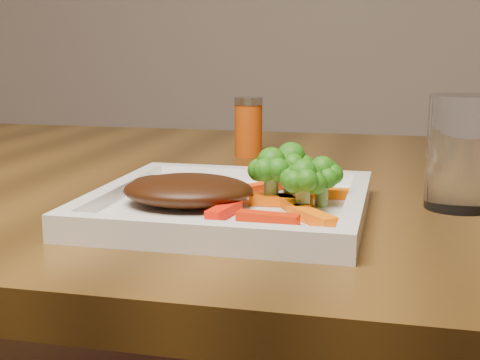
% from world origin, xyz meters
% --- Properties ---
extents(plate, '(0.27, 0.27, 0.01)m').
position_xyz_m(plate, '(0.11, -0.26, 0.76)').
color(plate, white).
rests_on(plate, dining_table).
extents(steak, '(0.14, 0.12, 0.03)m').
position_xyz_m(steak, '(0.07, -0.27, 0.78)').
color(steak, '#3A1908').
rests_on(steak, plate).
extents(broccoli_0, '(0.07, 0.07, 0.07)m').
position_xyz_m(broccoli_0, '(0.16, -0.22, 0.80)').
color(broccoli_0, '#1F5C0F').
rests_on(broccoli_0, plate).
extents(broccoli_1, '(0.06, 0.06, 0.06)m').
position_xyz_m(broccoli_1, '(0.20, -0.25, 0.79)').
color(broccoli_1, '#1A6510').
rests_on(broccoli_1, plate).
extents(broccoli_2, '(0.06, 0.06, 0.06)m').
position_xyz_m(broccoli_2, '(0.19, -0.28, 0.79)').
color(broccoli_2, '#325F0F').
rests_on(broccoli_2, plate).
extents(broccoli_3, '(0.06, 0.06, 0.06)m').
position_xyz_m(broccoli_3, '(0.15, -0.25, 0.79)').
color(broccoli_3, '#336911').
rests_on(broccoli_3, plate).
extents(carrot_0, '(0.06, 0.02, 0.01)m').
position_xyz_m(carrot_0, '(0.16, -0.33, 0.77)').
color(carrot_0, red).
rests_on(carrot_0, plate).
extents(carrot_1, '(0.05, 0.06, 0.01)m').
position_xyz_m(carrot_1, '(0.20, -0.31, 0.77)').
color(carrot_1, '#FF6604').
rests_on(carrot_1, plate).
extents(carrot_2, '(0.02, 0.06, 0.01)m').
position_xyz_m(carrot_2, '(0.12, -0.31, 0.77)').
color(carrot_2, '#FF1704').
rests_on(carrot_2, plate).
extents(carrot_3, '(0.05, 0.02, 0.01)m').
position_xyz_m(carrot_3, '(0.21, -0.21, 0.77)').
color(carrot_3, '#FF6404').
rests_on(carrot_3, plate).
extents(carrot_4, '(0.04, 0.05, 0.01)m').
position_xyz_m(carrot_4, '(0.13, -0.20, 0.77)').
color(carrot_4, '#FF3704').
rests_on(carrot_4, plate).
extents(carrot_5, '(0.04, 0.06, 0.01)m').
position_xyz_m(carrot_5, '(0.17, -0.27, 0.77)').
color(carrot_5, '#D55803').
rests_on(carrot_5, plate).
extents(carrot_6, '(0.06, 0.02, 0.01)m').
position_xyz_m(carrot_6, '(0.16, -0.26, 0.77)').
color(carrot_6, '#FF5B04').
rests_on(carrot_6, plate).
extents(spice_shaker, '(0.05, 0.05, 0.09)m').
position_xyz_m(spice_shaker, '(0.05, 0.10, 0.80)').
color(spice_shaker, '#B14009').
rests_on(spice_shaker, dining_table).
extents(drinking_glass, '(0.09, 0.09, 0.12)m').
position_xyz_m(drinking_glass, '(0.34, -0.18, 0.81)').
color(drinking_glass, white).
rests_on(drinking_glass, dining_table).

